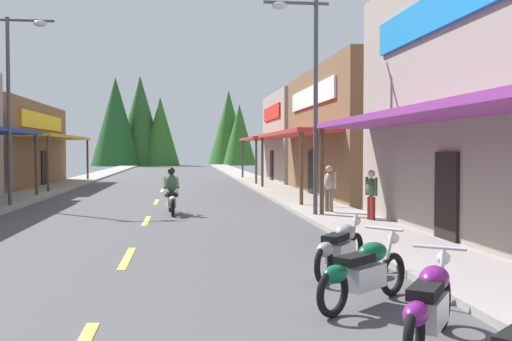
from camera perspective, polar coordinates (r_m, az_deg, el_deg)
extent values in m
cube|color=#4C4C4F|center=(32.79, -9.06, -1.84)|extent=(9.67, 97.17, 0.10)
cube|color=#9E9991|center=(33.51, -19.27, -1.66)|extent=(2.21, 97.17, 0.12)
cube|color=#9E9991|center=(33.11, 1.27, -1.59)|extent=(2.21, 97.17, 0.12)
cube|color=#E0C64C|center=(11.94, -12.50, -8.36)|extent=(0.16, 2.40, 0.01)
cube|color=#E0C64C|center=(17.95, -10.67, -4.86)|extent=(0.16, 2.40, 0.01)
cube|color=#E0C64C|center=(24.30, -9.74, -3.06)|extent=(0.16, 2.40, 0.01)
cube|color=#E0C64C|center=(31.10, -9.16, -1.95)|extent=(0.16, 2.40, 0.01)
cube|color=#E0C64C|center=(36.18, -8.88, -1.39)|extent=(0.16, 2.40, 0.01)
cube|color=#E0C64C|center=(42.92, -8.60, -0.85)|extent=(0.16, 2.40, 0.01)
cube|color=#E0C64C|center=(49.55, -8.40, -0.47)|extent=(0.16, 2.40, 0.01)
cube|color=#E0C64C|center=(55.97, -8.26, -0.18)|extent=(0.16, 2.40, 0.01)
cube|color=#E0C64C|center=(61.71, -8.15, 0.02)|extent=(0.16, 2.40, 0.01)
cube|color=#E0C64C|center=(67.15, -8.07, 0.18)|extent=(0.16, 2.40, 0.01)
cube|color=#E0C64C|center=(73.37, -7.99, 0.34)|extent=(0.16, 2.40, 0.01)
cylinder|color=brown|center=(27.93, -20.71, 0.38)|extent=(0.14, 0.14, 2.82)
cube|color=gold|center=(36.06, -18.77, 3.12)|extent=(1.80, 12.20, 0.16)
cylinder|color=brown|center=(30.14, -19.70, 0.51)|extent=(0.14, 0.14, 2.82)
cylinder|color=brown|center=(41.74, -16.17, 0.94)|extent=(0.14, 0.14, 2.82)
cube|color=yellow|center=(36.27, -20.09, 4.51)|extent=(0.10, 9.49, 0.90)
cube|color=black|center=(36.25, -20.07, 0.17)|extent=(0.08, 1.10, 2.10)
cube|color=#8C338C|center=(13.46, 14.91, 5.16)|extent=(1.80, 11.32, 0.16)
cylinder|color=brown|center=(18.45, 6.47, -0.28)|extent=(0.14, 0.14, 2.82)
cube|color=#197FCC|center=(14.15, 18.28, 15.20)|extent=(0.10, 8.80, 0.90)
cube|color=black|center=(13.83, 18.15, -2.63)|extent=(0.08, 1.10, 2.10)
cube|color=brown|center=(28.20, 12.89, 3.64)|extent=(7.41, 12.37, 5.94)
cube|color=#B72D28|center=(26.97, 3.65, 3.62)|extent=(1.80, 11.13, 0.16)
cylinder|color=brown|center=(21.57, 4.47, 0.06)|extent=(0.14, 0.14, 2.82)
cylinder|color=brown|center=(32.16, 0.63, 0.71)|extent=(0.14, 0.14, 2.82)
cube|color=white|center=(27.24, 5.40, 7.25)|extent=(0.10, 8.66, 0.90)
cube|color=black|center=(27.16, 5.42, -0.30)|extent=(0.08, 1.10, 2.10)
cube|color=gray|center=(39.99, 7.71, 3.19)|extent=(8.59, 9.39, 5.94)
cube|color=#B72D28|center=(38.99, 0.30, 3.14)|extent=(1.80, 8.45, 0.16)
cylinder|color=brown|center=(34.91, 0.01, 0.82)|extent=(0.14, 0.14, 2.82)
cylinder|color=brown|center=(42.90, -1.32, 1.04)|extent=(0.14, 0.14, 2.82)
cube|color=red|center=(39.18, 1.52, 5.66)|extent=(0.10, 6.57, 0.90)
cube|color=black|center=(39.12, 1.55, 0.42)|extent=(0.08, 1.10, 2.10)
cylinder|color=#474C51|center=(23.24, -23.06, 5.19)|extent=(0.14, 0.14, 6.99)
cylinder|color=#474C51|center=(23.52, -21.67, 13.51)|extent=(2.06, 0.10, 0.10)
ellipsoid|color=silver|center=(23.38, -20.39, 13.35)|extent=(0.50, 0.30, 0.24)
cylinder|color=#474C51|center=(18.40, 5.86, 5.92)|extent=(0.14, 0.14, 6.81)
cylinder|color=#474C51|center=(18.79, 3.96, 16.06)|extent=(2.06, 0.10, 0.10)
ellipsoid|color=silver|center=(18.67, 2.32, 15.83)|extent=(0.50, 0.30, 0.24)
torus|color=black|center=(7.49, 17.82, -12.21)|extent=(0.45, 0.58, 0.64)
torus|color=black|center=(6.07, 15.24, -15.58)|extent=(0.45, 0.58, 0.64)
cube|color=silver|center=(6.75, 16.68, -13.07)|extent=(0.63, 0.73, 0.32)
ellipsoid|color=#721972|center=(6.87, 17.04, -10.07)|extent=(0.58, 0.64, 0.28)
cube|color=black|center=(6.45, 16.27, -11.23)|extent=(0.57, 0.65, 0.12)
ellipsoid|color=#721972|center=(6.05, 15.37, -13.37)|extent=(0.45, 0.50, 0.24)
cylinder|color=silver|center=(7.29, 17.66, -9.94)|extent=(0.26, 0.34, 0.71)
cylinder|color=silver|center=(7.11, 17.52, -7.22)|extent=(0.51, 0.38, 0.04)
sphere|color=white|center=(7.41, 17.90, -8.18)|extent=(0.16, 0.16, 0.16)
torus|color=black|center=(8.91, 13.21, -9.87)|extent=(0.55, 0.49, 0.64)
torus|color=black|center=(7.68, 7.53, -11.77)|extent=(0.55, 0.49, 0.64)
cube|color=silver|center=(8.27, 10.59, -10.22)|extent=(0.72, 0.66, 0.32)
ellipsoid|color=#0C5933|center=(8.37, 11.35, -7.84)|extent=(0.63, 0.60, 0.28)
cube|color=black|center=(8.01, 9.64, -8.58)|extent=(0.64, 0.60, 0.12)
ellipsoid|color=#0C5933|center=(7.67, 7.76, -10.03)|extent=(0.49, 0.47, 0.24)
cylinder|color=silver|center=(8.74, 12.80, -7.90)|extent=(0.32, 0.28, 0.71)
cylinder|color=silver|center=(8.58, 12.41, -5.58)|extent=(0.42, 0.49, 0.04)
sphere|color=white|center=(8.85, 13.33, -6.47)|extent=(0.16, 0.16, 0.16)
torus|color=black|center=(10.87, 9.74, -7.69)|extent=(0.46, 0.57, 0.64)
torus|color=black|center=(9.49, 6.65, -9.10)|extent=(0.46, 0.57, 0.64)
cube|color=silver|center=(10.16, 8.30, -7.91)|extent=(0.64, 0.73, 0.32)
ellipsoid|color=#99999E|center=(10.29, 8.72, -5.98)|extent=(0.59, 0.64, 0.28)
cube|color=black|center=(9.88, 7.79, -6.54)|extent=(0.58, 0.65, 0.12)
ellipsoid|color=#99999E|center=(9.49, 6.78, -7.69)|extent=(0.45, 0.50, 0.24)
cylinder|color=silver|center=(10.69, 9.51, -6.06)|extent=(0.27, 0.33, 0.71)
cylinder|color=silver|center=(10.54, 9.30, -4.15)|extent=(0.51, 0.39, 0.04)
sphere|color=white|center=(10.82, 9.81, -4.90)|extent=(0.16, 0.16, 0.16)
torus|color=black|center=(20.39, -8.42, -3.14)|extent=(0.15, 0.65, 0.64)
torus|color=black|center=(18.90, -8.16, -3.54)|extent=(0.15, 0.65, 0.64)
cube|color=silver|center=(19.64, -8.30, -3.10)|extent=(0.33, 0.72, 0.32)
ellipsoid|color=#99999E|center=(19.81, -8.33, -2.13)|extent=(0.36, 0.58, 0.28)
cube|color=black|center=(19.37, -8.26, -2.34)|extent=(0.33, 0.62, 0.12)
ellipsoid|color=#99999E|center=(18.93, -8.18, -2.84)|extent=(0.27, 0.46, 0.24)
cylinder|color=silver|center=(20.24, -8.40, -2.24)|extent=(0.09, 0.37, 0.71)
cylinder|color=silver|center=(20.09, -8.39, -1.21)|extent=(0.60, 0.09, 0.04)
sphere|color=white|center=(20.38, -8.43, -1.65)|extent=(0.16, 0.16, 0.16)
ellipsoid|color=#3F593F|center=(19.44, -8.28, -1.23)|extent=(0.41, 0.41, 0.64)
sphere|color=black|center=(19.47, -8.29, -0.05)|extent=(0.24, 0.24, 0.24)
cylinder|color=#3F593F|center=(19.63, -8.77, -2.23)|extent=(0.17, 0.43, 0.24)
cylinder|color=#3F593F|center=(19.73, -8.93, -1.19)|extent=(0.14, 0.51, 0.40)
cylinder|color=#3F593F|center=(19.64, -7.84, -2.22)|extent=(0.17, 0.43, 0.24)
cylinder|color=#3F593F|center=(19.75, -7.73, -1.18)|extent=(0.14, 0.51, 0.40)
cylinder|color=maroon|center=(17.33, 11.05, -3.82)|extent=(0.14, 0.14, 0.79)
cylinder|color=maroon|center=(17.18, 11.37, -3.88)|extent=(0.14, 0.14, 0.79)
ellipsoid|color=#3F593F|center=(17.20, 11.23, -1.62)|extent=(0.34, 0.41, 0.56)
cylinder|color=#3F593F|center=(17.40, 10.80, -1.48)|extent=(0.09, 0.09, 0.53)
cylinder|color=#3F593F|center=(17.00, 11.67, -1.57)|extent=(0.09, 0.09, 0.53)
sphere|color=beige|center=(17.18, 11.24, -0.30)|extent=(0.21, 0.21, 0.21)
cylinder|color=#726659|center=(19.28, 7.36, -3.16)|extent=(0.14, 0.14, 0.82)
cylinder|color=#726659|center=(19.39, 6.94, -3.13)|extent=(0.14, 0.14, 0.82)
ellipsoid|color=#B2A599|center=(19.28, 7.16, -1.07)|extent=(0.43, 0.44, 0.58)
cylinder|color=#B2A599|center=(19.14, 7.72, -1.01)|extent=(0.09, 0.09, 0.55)
cylinder|color=#B2A599|center=(19.43, 6.60, -0.96)|extent=(0.09, 0.09, 0.55)
sphere|color=tan|center=(19.27, 7.16, 0.16)|extent=(0.22, 0.22, 0.22)
cone|color=#2F6423|center=(81.94, -1.64, 3.54)|extent=(4.82, 4.82, 8.61)
cone|color=#285723|center=(83.05, -11.26, 4.83)|extent=(7.01, 7.01, 12.51)
cone|color=#2E6723|center=(84.16, -2.70, 4.22)|extent=(6.00, 6.00, 10.72)
cone|color=#1F5323|center=(80.66, -13.57, 4.69)|extent=(6.68, 6.68, 11.93)
cone|color=#2F6323|center=(81.61, -9.35, 3.83)|extent=(5.32, 5.32, 9.50)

